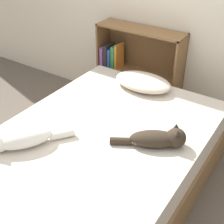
{
  "coord_description": "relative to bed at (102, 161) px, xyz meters",
  "views": [
    {
      "loc": [
        1.09,
        -1.49,
        1.95
      ],
      "look_at": [
        0.0,
        0.15,
        0.65
      ],
      "focal_mm": 50.0,
      "sensor_mm": 36.0,
      "label": 1
    }
  ],
  "objects": [
    {
      "name": "cat_dark",
      "position": [
        0.42,
        0.1,
        0.34
      ],
      "size": [
        0.47,
        0.33,
        0.16
      ],
      "rotation": [
        0.0,
        0.0,
        0.54
      ],
      "color": "#33281E",
      "rests_on": "bed"
    },
    {
      "name": "bookshelf",
      "position": [
        -0.39,
        1.22,
        0.22
      ],
      "size": [
        0.92,
        0.26,
        0.95
      ],
      "color": "brown",
      "rests_on": "ground_plane"
    },
    {
      "name": "cat_light",
      "position": [
        -0.37,
        -0.44,
        0.35
      ],
      "size": [
        0.43,
        0.51,
        0.16
      ],
      "rotation": [
        0.0,
        0.0,
        4.07
      ],
      "color": "white",
      "rests_on": "bed"
    },
    {
      "name": "bed",
      "position": [
        0.0,
        0.0,
        0.0
      ],
      "size": [
        1.43,
        1.95,
        0.55
      ],
      "color": "brown",
      "rests_on": "ground_plane"
    },
    {
      "name": "pillow",
      "position": [
        -0.08,
        0.78,
        0.34
      ],
      "size": [
        0.54,
        0.34,
        0.11
      ],
      "color": "beige",
      "rests_on": "bed"
    },
    {
      "name": "ground_plane",
      "position": [
        0.0,
        0.0,
        -0.27
      ],
      "size": [
        8.0,
        8.0,
        0.0
      ],
      "primitive_type": "plane",
      "color": "brown"
    }
  ]
}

